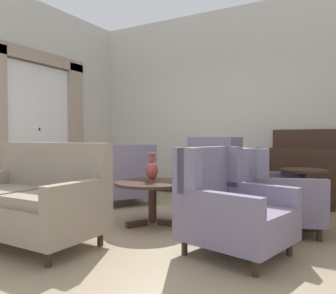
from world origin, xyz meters
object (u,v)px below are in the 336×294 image
porcelain_vase (152,169)px  armchair_near_sideboard (229,208)px  armchair_beside_settee (273,195)px  sideboard (303,173)px  settee (32,201)px  side_table (303,192)px  armchair_far_left (125,179)px  coffee_table (152,189)px  armchair_back_corner (222,179)px

porcelain_vase → armchair_near_sideboard: (1.20, -0.56, -0.27)m
armchair_near_sideboard → armchair_beside_settee: 0.98m
sideboard → settee: bearing=-123.7°
armchair_near_sideboard → sideboard: size_ratio=0.86×
armchair_beside_settee → sideboard: bearing=-22.9°
armchair_near_sideboard → side_table: 1.35m
armchair_far_left → armchair_beside_settee: 2.47m
coffee_table → side_table: side_table is taller
armchair_far_left → side_table: (2.72, -0.13, 0.01)m
coffee_table → armchair_beside_settee: 1.42m
armchair_near_sideboard → armchair_far_left: bearing=71.5°
armchair_far_left → armchair_beside_settee: (2.43, -0.43, 0.00)m
coffee_table → settee: 1.39m
armchair_far_left → armchair_beside_settee: armchair_far_left is taller
settee → armchair_back_corner: (1.15, 2.40, 0.04)m
porcelain_vase → sideboard: (1.49, 2.00, -0.16)m
armchair_beside_settee → porcelain_vase: bearing=86.9°
coffee_table → side_table: 1.80m
porcelain_vase → armchair_far_left: bearing=141.5°
armchair_far_left → armchair_near_sideboard: (2.25, -1.40, 0.00)m
settee → armchair_far_left: size_ratio=1.35×
coffee_table → armchair_back_corner: bearing=69.1°
porcelain_vase → side_table: size_ratio=0.51×
sideboard → side_table: bearing=-82.2°
armchair_far_left → sideboard: bearing=146.7°
porcelain_vase → armchair_far_left: size_ratio=0.30×
coffee_table → sideboard: 2.51m
armchair_back_corner → armchair_near_sideboard: armchair_back_corner is taller
side_table → sideboard: size_ratio=0.58×
settee → armchair_beside_settee: 2.62m
porcelain_vase → side_table: (1.67, 0.71, -0.26)m
porcelain_vase → armchair_far_left: (-1.05, 0.83, -0.27)m
porcelain_vase → side_table: porcelain_vase is taller
porcelain_vase → armchair_back_corner: armchair_back_corner is taller
armchair_far_left → armchair_near_sideboard: armchair_near_sideboard is taller
porcelain_vase → armchair_back_corner: size_ratio=0.33×
coffee_table → armchair_near_sideboard: bearing=-24.5°
armchair_back_corner → armchair_near_sideboard: 1.87m
settee → coffee_table: bearing=60.7°
armchair_beside_settee → side_table: 0.42m
porcelain_vase → settee: settee is taller
armchair_far_left → settee: bearing=42.3°
coffee_table → settee: (-0.70, -1.21, -0.02)m
coffee_table → settee: bearing=-120.0°
settee → armchair_near_sideboard: size_ratio=1.53×
armchair_far_left → side_table: armchair_far_left is taller
armchair_back_corner → armchair_beside_settee: 1.18m
settee → sideboard: (2.16, 3.24, 0.11)m
porcelain_vase → armchair_back_corner: bearing=67.6°
coffee_table → sideboard: sideboard is taller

